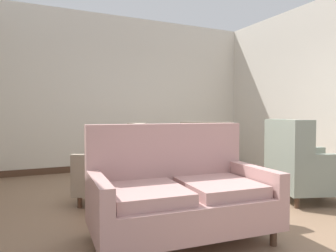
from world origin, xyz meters
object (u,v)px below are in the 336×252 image
porcelain_vase (208,151)px  settee (179,193)px  coffee_table (206,170)px  armchair_near_window (303,167)px  armchair_near_sideboard (205,157)px  armchair_far_left (118,168)px

porcelain_vase → settee: 1.20m
coffee_table → armchair_near_window: bearing=-16.8°
armchair_near_sideboard → armchair_near_window: bearing=144.7°
coffee_table → armchair_far_left: (-0.95, 0.60, 0.00)m
armchair_far_left → settee: bearing=34.5°
armchair_far_left → armchair_near_window: bearing=94.2°
armchair_near_window → armchair_near_sideboard: armchair_near_window is taller
settee → armchair_near_window: bearing=16.3°
porcelain_vase → armchair_near_window: (1.22, -0.40, -0.22)m
armchair_near_window → settee: bearing=120.3°
porcelain_vase → armchair_near_window: size_ratio=0.32×
settee → armchair_near_sideboard: settee is taller
porcelain_vase → armchair_near_window: 1.30m
coffee_table → armchair_far_left: bearing=147.7°
coffee_table → porcelain_vase: porcelain_vase is taller
settee → armchair_near_window: (2.04, 0.43, 0.03)m
coffee_table → porcelain_vase: size_ratio=2.74×
coffee_table → settee: bearing=-134.5°
coffee_table → settee: (-0.79, -0.81, -0.02)m
settee → armchair_near_sideboard: bearing=56.4°
porcelain_vase → armchair_near_sideboard: 1.18m
coffee_table → armchair_far_left: armchair_far_left is taller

